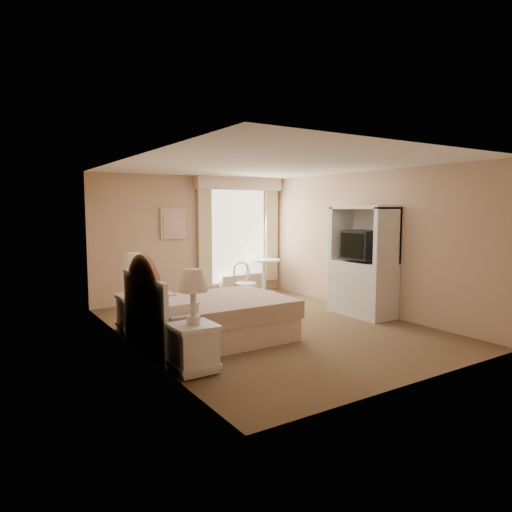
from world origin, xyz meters
TOP-DOWN VIEW (x-y plane):
  - room at (0.00, 0.00)m, footprint 4.21×5.51m
  - window at (1.05, 2.65)m, footprint 2.05×0.22m
  - framed_art at (-0.45, 2.71)m, footprint 0.52×0.04m
  - bed at (-1.13, -0.16)m, footprint 2.06×1.54m
  - nightstand_near at (-1.84, -1.20)m, footprint 0.48×0.48m
  - nightstand_far at (-1.84, 0.89)m, footprint 0.48×0.48m
  - round_table at (1.50, 2.40)m, footprint 0.71×0.71m
  - cafe_chair at (0.51, 1.59)m, footprint 0.43×0.43m
  - armoire at (1.81, -0.22)m, footprint 0.57×1.14m

SIDE VIEW (x-z plane):
  - bed at x=-1.13m, z-range -0.35..1.01m
  - nightstand_near at x=-1.84m, z-range -0.14..1.02m
  - nightstand_far at x=-1.84m, z-range -0.14..1.02m
  - cafe_chair at x=0.51m, z-range 0.07..0.89m
  - round_table at x=1.50m, z-range 0.12..0.87m
  - armoire at x=1.81m, z-range -0.16..1.74m
  - room at x=0.00m, z-range -0.01..2.50m
  - window at x=1.05m, z-range 0.09..2.60m
  - framed_art at x=-0.45m, z-range 1.24..1.86m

